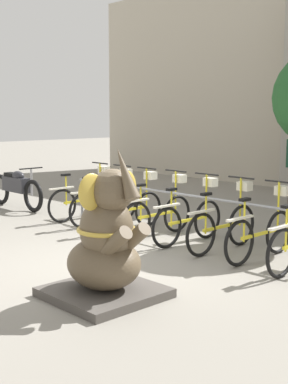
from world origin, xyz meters
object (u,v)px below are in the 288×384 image
elephant_statue (106,247)px  motorcycle (16,187)px  bicycle_2 (130,208)px  bicycle_5 (224,224)px  bicycle_4 (190,218)px  bicycle_6 (262,231)px  bicycle_1 (106,203)px  bicycle_0 (84,199)px  bicycle_3 (159,212)px

elephant_statue → motorcycle: (-5.83, 2.25, -0.13)m
bicycle_2 → bicycle_5: bearing=2.0°
bicycle_2 → bicycle_4: same height
bicycle_4 → bicycle_6: size_ratio=1.00×
bicycle_1 → bicycle_4: same height
bicycle_0 → bicycle_4: 2.72m
bicycle_2 → bicycle_0: bearing=179.4°
bicycle_4 → motorcycle: size_ratio=0.78×
bicycle_2 → motorcycle: (-3.37, -0.32, 0.05)m
bicycle_1 → bicycle_5: (2.72, 0.06, 0.00)m
bicycle_2 → elephant_statue: elephant_statue is taller
bicycle_0 → bicycle_2: same height
bicycle_0 → bicycle_4: size_ratio=1.00×
bicycle_0 → bicycle_1: (0.68, -0.01, 0.00)m
bicycle_5 → bicycle_4: bearing=-179.1°
bicycle_4 → bicycle_3: bearing=-179.0°
bicycle_4 → elephant_statue: (1.10, -2.62, 0.19)m
bicycle_2 → bicycle_5: 2.04m
bicycle_0 → bicycle_5: size_ratio=1.00×
bicycle_6 → motorcycle: bearing=-176.4°
bicycle_6 → motorcycle: 6.10m
bicycle_3 → bicycle_4: 0.68m
bicycle_2 → bicycle_4: 1.36m
bicycle_2 → bicycle_3: (0.68, 0.05, 0.00)m
bicycle_0 → bicycle_1: size_ratio=1.00×
bicycle_0 → bicycle_6: (4.08, 0.05, 0.00)m
bicycle_6 → motorcycle: bicycle_6 is taller
bicycle_3 → bicycle_5: size_ratio=1.00×
bicycle_0 → bicycle_1: bearing=-0.6°
bicycle_5 → motorcycle: (-5.41, -0.39, 0.05)m
bicycle_0 → motorcycle: (-2.01, -0.33, 0.05)m
bicycle_5 → elephant_statue: 2.67m
bicycle_0 → motorcycle: bicycle_0 is taller
bicycle_0 → bicycle_5: (3.40, 0.06, 0.00)m
bicycle_0 → elephant_statue: elephant_statue is taller
motorcycle → bicycle_4: bearing=4.5°
bicycle_1 → motorcycle: size_ratio=0.78×
elephant_statue → bicycle_6: bearing=84.3°
motorcycle → bicycle_5: bearing=4.1°
motorcycle → bicycle_0: bearing=9.3°
bicycle_6 → bicycle_2: bearing=-178.6°
bicycle_4 → bicycle_5: (0.68, 0.01, 0.00)m
bicycle_1 → bicycle_2: bearing=-0.6°
bicycle_2 → bicycle_1: bearing=179.4°
bicycle_6 → elephant_statue: elephant_statue is taller
bicycle_2 → motorcycle: bearing=-174.6°
bicycle_1 → bicycle_6: size_ratio=1.00×
elephant_statue → motorcycle: elephant_statue is taller
motorcycle → bicycle_2: bearing=5.4°
bicycle_1 → motorcycle: 2.71m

